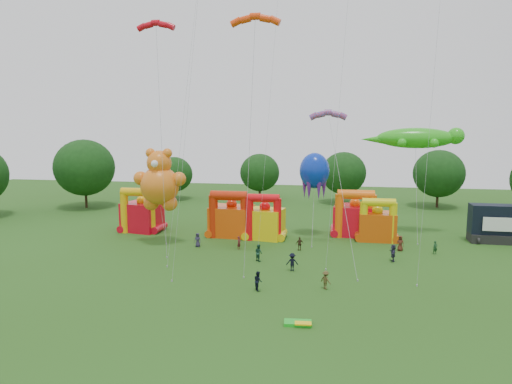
% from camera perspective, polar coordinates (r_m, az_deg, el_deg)
% --- Properties ---
extents(ground, '(160.00, 160.00, 0.00)m').
position_cam_1_polar(ground, '(34.41, -1.01, -16.37)').
color(ground, '#254C15').
rests_on(ground, ground).
extents(tree_ring, '(122.30, 124.39, 12.07)m').
position_cam_1_polar(tree_ring, '(33.11, -2.84, -5.88)').
color(tree_ring, '#352314').
rests_on(tree_ring, ground).
extents(bouncy_castle_0, '(5.53, 4.78, 6.17)m').
position_cam_1_polar(bouncy_castle_0, '(64.36, -14.13, -2.73)').
color(bouncy_castle_0, red).
rests_on(bouncy_castle_0, ground).
extents(bouncy_castle_1, '(5.63, 4.64, 6.16)m').
position_cam_1_polar(bouncy_castle_1, '(59.92, -3.11, -3.31)').
color(bouncy_castle_1, '#DE480C').
rests_on(bouncy_castle_1, ground).
extents(bouncy_castle_2, '(5.12, 4.39, 5.96)m').
position_cam_1_polar(bouncy_castle_2, '(58.41, 1.08, -3.66)').
color(bouncy_castle_2, yellow).
rests_on(bouncy_castle_2, ground).
extents(bouncy_castle_3, '(5.70, 4.78, 6.26)m').
position_cam_1_polar(bouncy_castle_3, '(61.41, 12.23, -3.17)').
color(bouncy_castle_3, red).
rests_on(bouncy_castle_3, ground).
extents(bouncy_castle_4, '(4.52, 3.63, 5.55)m').
position_cam_1_polar(bouncy_castle_4, '(59.57, 14.90, -3.86)').
color(bouncy_castle_4, '#D14B0B').
rests_on(bouncy_castle_4, ground).
extents(stage_trailer, '(7.28, 2.98, 4.76)m').
position_cam_1_polar(stage_trailer, '(64.08, 28.27, -3.59)').
color(stage_trailer, black).
rests_on(stage_trailer, ground).
extents(teddy_bear_kite, '(6.55, 4.65, 11.82)m').
position_cam_1_polar(teddy_bear_kite, '(56.03, -11.94, 1.18)').
color(teddy_bear_kite, orange).
rests_on(teddy_bear_kite, ground).
extents(gecko_kite, '(13.05, 8.19, 14.25)m').
position_cam_1_polar(gecko_kite, '(62.80, 19.38, 5.00)').
color(gecko_kite, green).
rests_on(gecko_kite, ground).
extents(octopus_kite, '(3.86, 8.15, 11.03)m').
position_cam_1_polar(octopus_kite, '(59.31, 7.29, 1.74)').
color(octopus_kite, '#0B2BB0').
rests_on(octopus_kite, ground).
extents(parafoil_kites, '(25.41, 13.04, 27.20)m').
position_cam_1_polar(parafoil_kites, '(49.02, 0.03, 3.82)').
color(parafoil_kites, '#F23B0B').
rests_on(parafoil_kites, ground).
extents(diamond_kites, '(26.87, 19.35, 38.00)m').
position_cam_1_polar(diamond_kites, '(47.52, 3.10, 10.86)').
color(diamond_kites, '#D40A3C').
rests_on(diamond_kites, ground).
extents(folded_kite_bundle, '(2.07, 1.22, 0.31)m').
position_cam_1_polar(folded_kite_bundle, '(34.62, 5.33, -16.00)').
color(folded_kite_bundle, green).
rests_on(folded_kite_bundle, ground).
extents(spectator_0, '(0.86, 0.60, 1.68)m').
position_cam_1_polar(spectator_0, '(55.20, -7.31, -5.97)').
color(spectator_0, '#2B2640').
rests_on(spectator_0, ground).
extents(spectator_1, '(0.57, 0.67, 1.54)m').
position_cam_1_polar(spectator_1, '(53.76, -2.13, -6.37)').
color(spectator_1, '#56181C').
rests_on(spectator_1, ground).
extents(spectator_2, '(1.12, 1.13, 1.84)m').
position_cam_1_polar(spectator_2, '(49.15, 0.32, -7.59)').
color(spectator_2, '#1A412F').
rests_on(spectator_2, ground).
extents(spectator_3, '(1.26, 0.82, 1.83)m').
position_cam_1_polar(spectator_3, '(46.05, 4.55, -8.72)').
color(spectator_3, black).
rests_on(spectator_3, ground).
extents(spectator_4, '(1.01, 0.74, 1.60)m').
position_cam_1_polar(spectator_4, '(53.45, 5.48, -6.46)').
color(spectator_4, '#3D2918').
rests_on(spectator_4, ground).
extents(spectator_5, '(0.55, 1.71, 1.85)m').
position_cam_1_polar(spectator_5, '(51.14, 16.76, -7.32)').
color(spectator_5, '#27243D').
rests_on(spectator_5, ground).
extents(spectator_6, '(1.03, 0.88, 1.79)m').
position_cam_1_polar(spectator_6, '(55.57, 17.59, -6.14)').
color(spectator_6, '#4C2215').
rests_on(spectator_6, ground).
extents(spectator_7, '(0.66, 0.56, 1.52)m').
position_cam_1_polar(spectator_7, '(55.54, 21.49, -6.48)').
color(spectator_7, '#193F1F').
rests_on(spectator_7, ground).
extents(spectator_8, '(0.97, 1.04, 1.72)m').
position_cam_1_polar(spectator_8, '(40.79, 0.26, -11.04)').
color(spectator_8, black).
rests_on(spectator_8, ground).
extents(spectator_9, '(1.22, 1.16, 1.66)m').
position_cam_1_polar(spectator_9, '(41.53, 8.71, -10.83)').
color(spectator_9, '#473C1C').
rests_on(spectator_9, ground).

